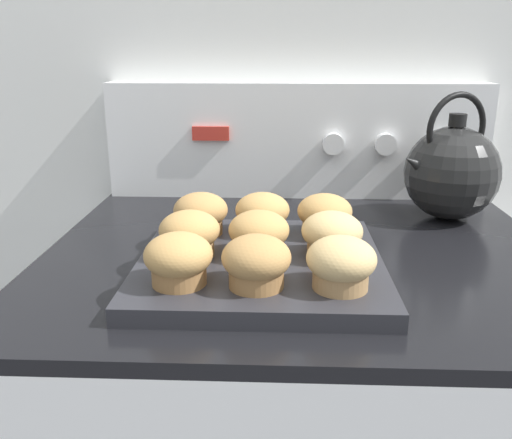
% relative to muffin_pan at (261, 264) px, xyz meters
% --- Properties ---
extents(wall_back, '(8.00, 0.05, 2.40)m').
position_rel_muffin_pan_xyz_m(wall_back, '(0.06, 0.44, 0.28)').
color(wall_back, silver).
rests_on(wall_back, ground_plane).
extents(control_panel, '(0.71, 0.07, 0.21)m').
position_rel_muffin_pan_xyz_m(control_panel, '(0.06, 0.38, 0.10)').
color(control_panel, white).
rests_on(control_panel, stove_range).
extents(muffin_pan, '(0.30, 0.30, 0.02)m').
position_rel_muffin_pan_xyz_m(muffin_pan, '(0.00, 0.00, 0.00)').
color(muffin_pan, '#28282D').
rests_on(muffin_pan, stove_range).
extents(muffin_r0_c0, '(0.08, 0.08, 0.06)m').
position_rel_muffin_pan_xyz_m(muffin_r0_c0, '(-0.09, -0.09, 0.04)').
color(muffin_r0_c0, olive).
rests_on(muffin_r0_c0, muffin_pan).
extents(muffin_r0_c1, '(0.08, 0.08, 0.06)m').
position_rel_muffin_pan_xyz_m(muffin_r0_c1, '(-0.00, -0.09, 0.04)').
color(muffin_r0_c1, olive).
rests_on(muffin_r0_c1, muffin_pan).
extents(muffin_r0_c2, '(0.08, 0.08, 0.06)m').
position_rel_muffin_pan_xyz_m(muffin_r0_c2, '(0.09, -0.09, 0.04)').
color(muffin_r0_c2, '#A37A4C').
rests_on(muffin_r0_c2, muffin_pan).
extents(muffin_r1_c0, '(0.08, 0.08, 0.06)m').
position_rel_muffin_pan_xyz_m(muffin_r1_c0, '(-0.09, -0.00, 0.04)').
color(muffin_r1_c0, tan).
rests_on(muffin_r1_c0, muffin_pan).
extents(muffin_r1_c1, '(0.08, 0.08, 0.06)m').
position_rel_muffin_pan_xyz_m(muffin_r1_c1, '(-0.00, 0.00, 0.04)').
color(muffin_r1_c1, tan).
rests_on(muffin_r1_c1, muffin_pan).
extents(muffin_r1_c2, '(0.08, 0.08, 0.06)m').
position_rel_muffin_pan_xyz_m(muffin_r1_c2, '(0.09, 0.00, 0.04)').
color(muffin_r1_c2, '#A37A4C').
rests_on(muffin_r1_c2, muffin_pan).
extents(muffin_r2_c0, '(0.08, 0.08, 0.06)m').
position_rel_muffin_pan_xyz_m(muffin_r2_c0, '(-0.09, 0.09, 0.04)').
color(muffin_r2_c0, olive).
rests_on(muffin_r2_c0, muffin_pan).
extents(muffin_r2_c1, '(0.08, 0.08, 0.06)m').
position_rel_muffin_pan_xyz_m(muffin_r2_c1, '(-0.00, 0.09, 0.04)').
color(muffin_r2_c1, tan).
rests_on(muffin_r2_c1, muffin_pan).
extents(muffin_r2_c2, '(0.08, 0.08, 0.06)m').
position_rel_muffin_pan_xyz_m(muffin_r2_c2, '(0.09, 0.09, 0.04)').
color(muffin_r2_c2, tan).
rests_on(muffin_r2_c2, muffin_pan).
extents(tea_kettle, '(0.18, 0.15, 0.21)m').
position_rel_muffin_pan_xyz_m(tea_kettle, '(0.30, 0.24, 0.07)').
color(tea_kettle, black).
rests_on(tea_kettle, stove_range).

